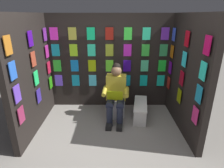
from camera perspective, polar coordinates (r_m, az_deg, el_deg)
name	(u,v)px	position (r m, az deg, el deg)	size (l,w,h in m)	color
ground_plane	(108,157)	(3.13, -1.21, -21.43)	(30.00, 30.00, 0.00)	gray
display_wall_back	(110,62)	(4.30, -0.74, 6.67)	(2.82, 0.14, 2.12)	black
display_wall_left	(187,75)	(3.64, 21.80, 2.61)	(0.14, 1.80, 2.12)	black
display_wall_right	(31,75)	(3.69, -23.43, 2.62)	(0.14, 1.80, 2.12)	black
toilet	(116,101)	(4.08, 1.35, -5.08)	(0.43, 0.57, 0.77)	white
person_reading	(116,93)	(3.76, 1.17, -2.80)	(0.55, 0.71, 1.19)	gold
comic_longbox_near	(140,110)	(4.06, 8.59, -7.89)	(0.38, 0.81, 0.34)	white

